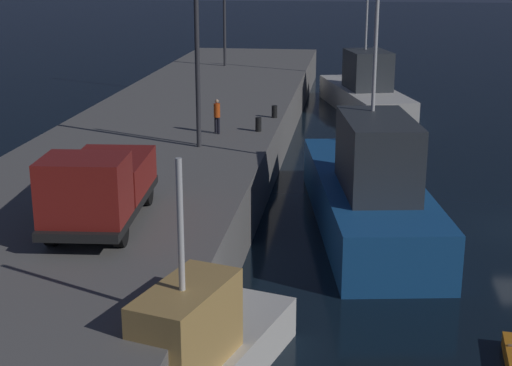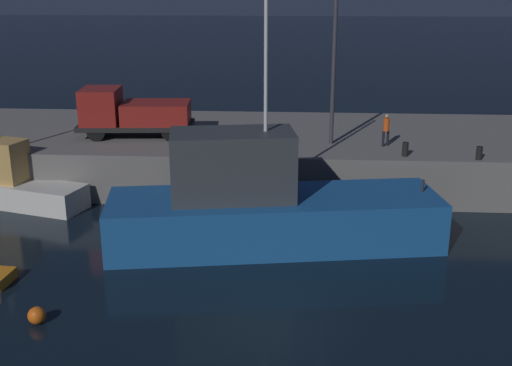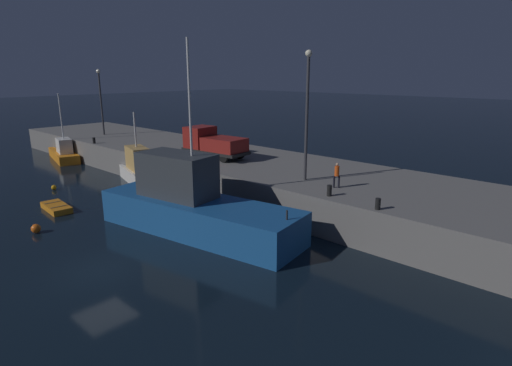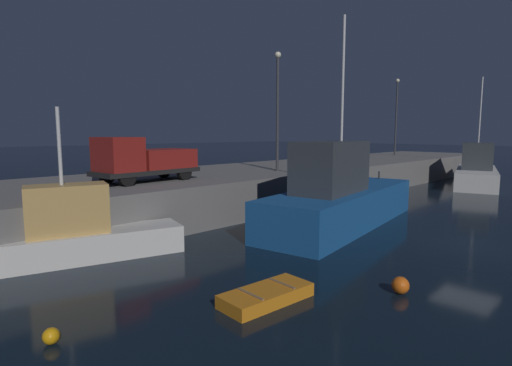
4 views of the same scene
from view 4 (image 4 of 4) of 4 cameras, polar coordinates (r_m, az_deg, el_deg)
name	(u,v)px [view 4 (image 4 of 4)]	position (r m, az deg, el deg)	size (l,w,h in m)	color
ground_plane	(468,246)	(20.72, 27.73, -7.87)	(320.00, 320.00, 0.00)	black
pier_quay	(232,187)	(29.05, -3.35, -0.58)	(76.89, 10.43, 2.37)	slate
fishing_boat_blue	(476,172)	(44.22, 28.65, 1.41)	(12.52, 6.61, 10.29)	silver
fishing_boat_white	(340,198)	(22.40, 11.72, -2.07)	(13.39, 5.69, 11.09)	#195193
fishing_boat_orange	(83,233)	(17.65, -23.24, -6.47)	(7.47, 3.85, 6.03)	silver
rowboat_white_mid	(266,295)	(12.61, 1.47, -15.56)	(2.99, 1.47, 0.44)	orange
mooring_buoy_near	(400,285)	(13.93, 19.70, -13.43)	(0.55, 0.55, 0.55)	orange
mooring_buoy_mid	(51,336)	(11.51, -26.94, -18.69)	(0.40, 0.40, 0.40)	orange
lamp_post_east	(278,102)	(28.82, 3.06, 11.28)	(0.44, 0.44, 8.24)	#38383D
lamp_post_central	(396,112)	(51.59, 19.19, 9.50)	(0.44, 0.44, 9.02)	#38383D
utility_truck	(143,160)	(23.01, -15.64, 3.17)	(5.95, 2.72, 2.47)	black
dockworker	(303,157)	(30.61, 6.67, 3.68)	(0.40, 0.40, 1.57)	black
bollard_west	(356,163)	(32.63, 13.89, 2.69)	(0.28, 0.28, 0.60)	black
bollard_central	(328,165)	(30.13, 10.14, 2.48)	(0.28, 0.28, 0.65)	black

